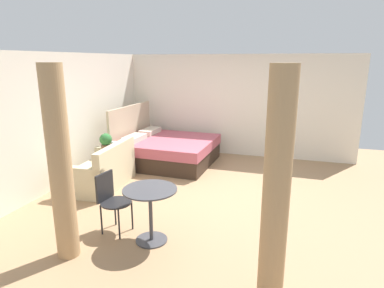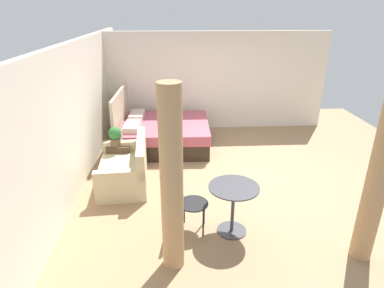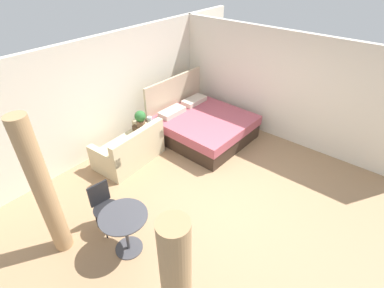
% 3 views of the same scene
% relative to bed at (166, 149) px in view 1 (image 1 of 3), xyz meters
% --- Properties ---
extents(ground_plane, '(8.40, 8.74, 0.02)m').
position_rel_bed_xyz_m(ground_plane, '(-1.45, -1.42, -0.33)').
color(ground_plane, '#9E7A56').
extents(wall_back, '(8.40, 0.12, 2.51)m').
position_rel_bed_xyz_m(wall_back, '(-1.45, 1.45, 0.93)').
color(wall_back, silver).
rests_on(wall_back, ground).
extents(wall_right, '(0.12, 5.74, 2.51)m').
position_rel_bed_xyz_m(wall_right, '(1.25, -1.42, 0.93)').
color(wall_right, silver).
rests_on(wall_right, ground).
extents(bed, '(1.95, 2.09, 1.32)m').
position_rel_bed_xyz_m(bed, '(0.00, 0.00, 0.00)').
color(bed, '#38281E').
rests_on(bed, ground).
extents(couch, '(1.47, 0.93, 0.85)m').
position_rel_bed_xyz_m(couch, '(-1.77, 0.61, -0.04)').
color(couch, beige).
rests_on(couch, ground).
extents(nightstand, '(0.45, 0.45, 0.51)m').
position_rel_bed_xyz_m(nightstand, '(-1.07, 0.83, -0.06)').
color(nightstand, '#473323').
rests_on(nightstand, ground).
extents(potted_plant, '(0.25, 0.25, 0.38)m').
position_rel_bed_xyz_m(potted_plant, '(-1.17, 0.87, 0.40)').
color(potted_plant, brown).
rests_on(potted_plant, nightstand).
extents(vase, '(0.11, 0.11, 0.16)m').
position_rel_bed_xyz_m(vase, '(-0.95, 0.82, 0.27)').
color(vase, silver).
rests_on(vase, nightstand).
extents(balcony_table, '(0.71, 0.71, 0.75)m').
position_rel_bed_xyz_m(balcony_table, '(-3.29, -1.09, 0.20)').
color(balcony_table, '#3F3F44').
rests_on(balcony_table, ground).
extents(cafe_chair_near_window, '(0.48, 0.48, 0.85)m').
position_rel_bed_xyz_m(cafe_chair_near_window, '(-3.20, -0.45, 0.19)').
color(cafe_chair_near_window, black).
rests_on(cafe_chair_near_window, ground).
extents(curtain_left, '(0.26, 0.26, 2.34)m').
position_rel_bed_xyz_m(curtain_left, '(-3.90, -2.70, 0.85)').
color(curtain_left, tan).
rests_on(curtain_left, ground).
extents(curtain_right, '(0.27, 0.27, 2.34)m').
position_rel_bed_xyz_m(curtain_right, '(-3.90, -0.24, 0.85)').
color(curtain_right, tan).
rests_on(curtain_right, ground).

